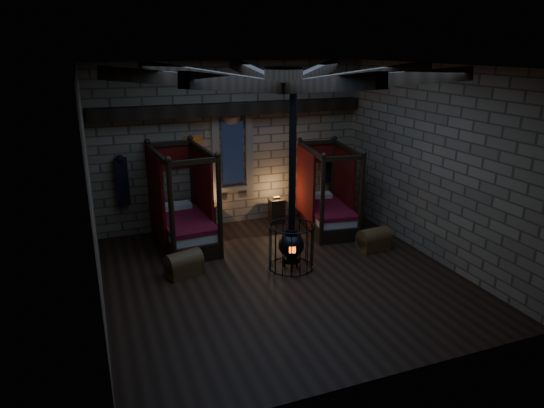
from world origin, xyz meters
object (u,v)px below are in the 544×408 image
object	(u,v)px
bed_left	(184,222)
trunk_right	(374,240)
trunk_left	(184,264)
bed_right	(326,209)
stove	(291,242)

from	to	relation	value
bed_left	trunk_right	distance (m)	4.50
bed_left	trunk_left	world-z (taller)	bed_left
bed_left	bed_right	bearing A→B (deg)	-7.64
trunk_right	trunk_left	bearing A→B (deg)	171.56
bed_right	trunk_left	world-z (taller)	bed_right
bed_right	trunk_left	xyz separation A→B (m)	(-3.99, -1.40, -0.30)
bed_left	stove	world-z (taller)	stove
trunk_left	trunk_right	distance (m)	4.41
trunk_right	bed_right	bearing A→B (deg)	98.70
bed_left	trunk_left	bearing A→B (deg)	-105.38
bed_right	stove	bearing A→B (deg)	-125.63
bed_left	bed_right	world-z (taller)	bed_left
bed_left	bed_right	distance (m)	3.67
bed_left	stove	size ratio (longest dim) A/B	0.57
bed_right	trunk_right	size ratio (longest dim) A/B	2.88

